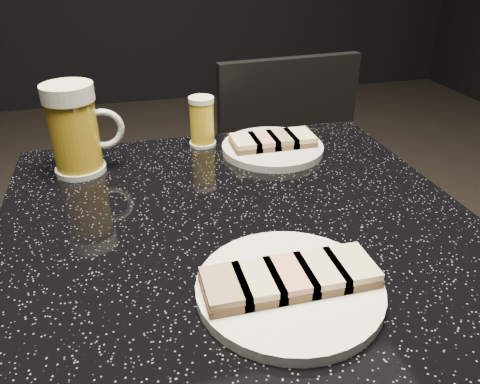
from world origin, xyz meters
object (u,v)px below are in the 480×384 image
at_px(plate_large, 289,288).
at_px(plate_small, 272,148).
at_px(chair, 301,207).
at_px(beer_tumbler, 202,122).
at_px(table, 240,340).
at_px(beer_mug, 76,129).

xyz_separation_m(plate_large, plate_small, (0.11, 0.40, 0.00)).
relative_size(plate_small, chair, 0.23).
xyz_separation_m(plate_large, chair, (0.26, 0.58, -0.26)).
relative_size(plate_large, plate_small, 1.12).
distance_m(plate_large, beer_tumbler, 0.47).
bearing_deg(chair, table, -123.38).
distance_m(table, beer_mug, 0.46).
distance_m(beer_tumbler, chair, 0.42).
bearing_deg(plate_small, table, -118.46).
distance_m(plate_small, beer_mug, 0.36).
bearing_deg(table, plate_large, -84.20).
xyz_separation_m(beer_mug, chair, (0.50, 0.18, -0.33)).
relative_size(plate_large, beer_mug, 1.40).
relative_size(plate_large, chair, 0.26).
relative_size(table, chair, 0.87).
height_order(plate_small, beer_tumbler, beer_tumbler).
relative_size(plate_small, beer_mug, 1.24).
bearing_deg(beer_mug, plate_large, -58.31).
bearing_deg(beer_tumbler, beer_mug, -164.18).
xyz_separation_m(table, beer_mug, (-0.23, 0.23, 0.32)).
relative_size(plate_large, table, 0.29).
bearing_deg(plate_large, beer_tumbler, 92.07).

